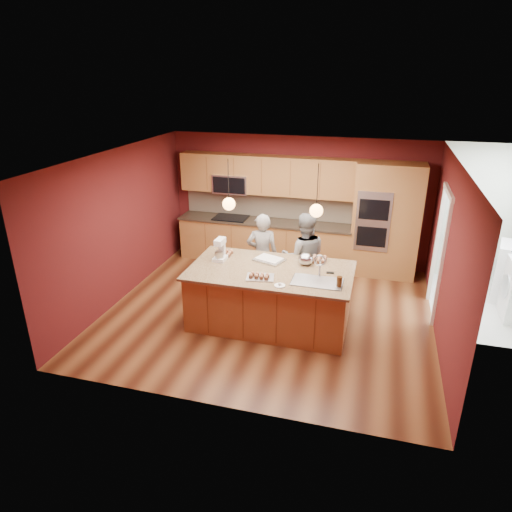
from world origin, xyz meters
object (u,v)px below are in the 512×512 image
(island, at_px, (271,296))
(person_left, at_px, (262,255))
(person_right, at_px, (304,257))
(stand_mixer, at_px, (220,251))
(mixing_bowl, at_px, (306,259))

(island, bearing_deg, person_left, 112.75)
(island, bearing_deg, person_right, 70.28)
(island, height_order, person_left, person_left)
(person_left, height_order, person_right, person_right)
(island, relative_size, person_right, 1.59)
(stand_mixer, distance_m, mixing_bowl, 1.43)
(stand_mixer, relative_size, mixing_bowl, 1.50)
(island, height_order, person_right, person_right)
(island, distance_m, stand_mixer, 1.14)
(person_left, height_order, mixing_bowl, person_left)
(person_left, xyz_separation_m, stand_mixer, (-0.52, -0.82, 0.34))
(island, height_order, stand_mixer, island)
(island, bearing_deg, stand_mixer, 169.64)
(person_right, relative_size, stand_mixer, 4.42)
(person_right, height_order, stand_mixer, person_right)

